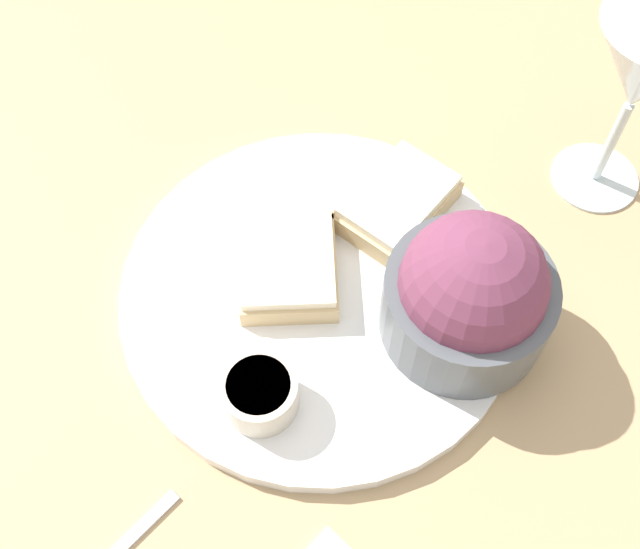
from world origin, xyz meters
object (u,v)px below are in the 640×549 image
at_px(sauce_ramekin, 259,392).
at_px(cheese_toast_far, 398,203).
at_px(salad_bowl, 470,294).
at_px(cheese_toast_near, 290,261).

relative_size(sauce_ramekin, cheese_toast_far, 0.52).
bearing_deg(cheese_toast_far, salad_bowl, 53.47).
distance_m(cheese_toast_near, cheese_toast_far, 0.10).
xyz_separation_m(salad_bowl, sauce_ramekin, (0.12, -0.09, -0.03)).
relative_size(salad_bowl, cheese_toast_near, 1.05).
height_order(cheese_toast_near, cheese_toast_far, same).
xyz_separation_m(cheese_toast_near, cheese_toast_far, (-0.09, 0.04, 0.00)).
bearing_deg(salad_bowl, cheese_toast_near, -79.63).
distance_m(sauce_ramekin, cheese_toast_far, 0.18).
bearing_deg(sauce_ramekin, cheese_toast_near, -159.39).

